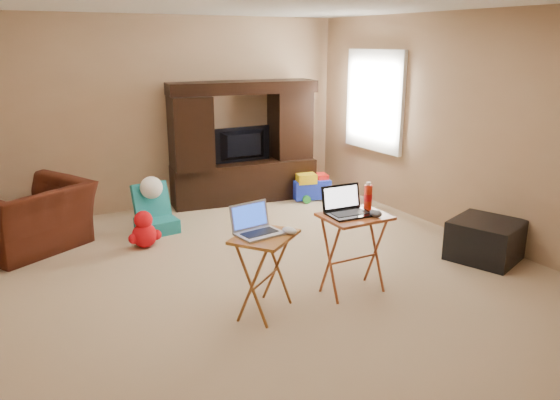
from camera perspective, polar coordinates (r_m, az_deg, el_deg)
floor at (r=5.34m, az=-1.07°, el=-7.75°), size 5.50×5.50×0.00m
ceiling at (r=4.88m, az=-1.24°, el=20.12°), size 5.50×5.50×0.00m
wall_back at (r=7.47m, az=-11.40°, el=8.86°), size 5.00×0.00×5.00m
wall_front at (r=2.93m, az=25.52°, el=-3.69°), size 5.00×0.00×5.00m
wall_right at (r=6.52m, az=18.72°, el=7.29°), size 0.00×5.50×5.50m
window_pane at (r=7.60m, az=9.94°, el=10.20°), size 0.00×1.20×1.20m
window_frame at (r=7.58m, az=9.82°, el=10.20°), size 0.06×1.14×1.34m
entertainment_center at (r=7.59m, az=-3.89°, el=6.04°), size 2.08×0.79×1.66m
television at (r=7.55m, az=-3.74°, el=5.73°), size 0.84×0.12×0.48m
recliner at (r=6.41m, az=-24.70°, el=-1.66°), size 1.44×1.38×0.72m
child_rocker at (r=6.55m, az=-12.84°, el=-0.89°), size 0.46×0.52×0.57m
plush_toy at (r=6.12m, az=-14.02°, el=-2.95°), size 0.38×0.31×0.42m
push_toy at (r=7.76m, az=3.28°, el=1.50°), size 0.61×0.50×0.40m
ottoman at (r=6.01m, az=20.68°, el=-3.92°), size 0.81×0.81×0.41m
tray_table_left at (r=4.50m, az=-1.59°, el=-7.77°), size 0.67×0.64×0.68m
tray_table_right at (r=4.88m, az=7.67°, el=-5.62°), size 0.57×0.46×0.73m
laptop_left at (r=4.34m, az=-2.18°, el=-2.17°), size 0.39×0.33×0.24m
laptop_right at (r=4.72m, az=7.35°, el=-0.19°), size 0.40×0.33×0.24m
mouse_left at (r=4.39m, az=0.99°, el=-3.22°), size 0.12×0.16×0.06m
mouse_right at (r=4.74m, az=9.97°, el=-1.36°), size 0.13×0.17×0.06m
water_bottle at (r=4.91m, az=9.18°, el=0.28°), size 0.07×0.07×0.22m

